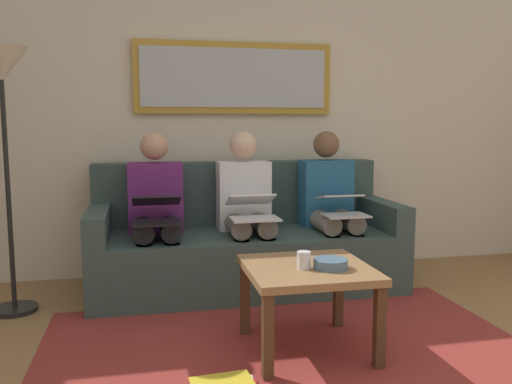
# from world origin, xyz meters

# --- Properties ---
(wall_rear) EXTENTS (6.00, 0.12, 2.60)m
(wall_rear) POSITION_xyz_m (0.00, -2.60, 1.30)
(wall_rear) COLOR beige
(wall_rear) RESTS_ON ground_plane
(area_rug) EXTENTS (2.60, 1.80, 0.01)m
(area_rug) POSITION_xyz_m (0.00, -0.85, 0.00)
(area_rug) COLOR maroon
(area_rug) RESTS_ON ground_plane
(couch) EXTENTS (2.20, 0.90, 0.90)m
(couch) POSITION_xyz_m (0.00, -2.12, 0.31)
(couch) COLOR #384C47
(couch) RESTS_ON ground_plane
(framed_mirror) EXTENTS (1.56, 0.05, 0.55)m
(framed_mirror) POSITION_xyz_m (0.00, -2.51, 1.55)
(framed_mirror) COLOR #B7892D
(coffee_table) EXTENTS (0.64, 0.64, 0.46)m
(coffee_table) POSITION_xyz_m (-0.11, -0.90, 0.39)
(coffee_table) COLOR olive
(coffee_table) RESTS_ON ground_plane
(cup) EXTENTS (0.07, 0.07, 0.09)m
(cup) POSITION_xyz_m (-0.07, -0.85, 0.50)
(cup) COLOR silver
(cup) RESTS_ON coffee_table
(bowl) EXTENTS (0.18, 0.18, 0.05)m
(bowl) POSITION_xyz_m (-0.20, -0.83, 0.48)
(bowl) COLOR slate
(bowl) RESTS_ON coffee_table
(person_left) EXTENTS (0.38, 0.58, 1.14)m
(person_left) POSITION_xyz_m (-0.64, -2.05, 0.61)
(person_left) COLOR #235B84
(person_left) RESTS_ON couch
(laptop_silver) EXTENTS (0.30, 0.35, 0.15)m
(laptop_silver) POSITION_xyz_m (-0.64, -1.80, 0.63)
(laptop_silver) COLOR silver
(person_middle) EXTENTS (0.38, 0.58, 1.14)m
(person_middle) POSITION_xyz_m (0.00, -2.05, 0.61)
(person_middle) COLOR silver
(person_middle) RESTS_ON couch
(laptop_white) EXTENTS (0.32, 0.37, 0.16)m
(laptop_white) POSITION_xyz_m (0.00, -1.82, 0.63)
(laptop_white) COLOR white
(person_right) EXTENTS (0.38, 0.58, 1.14)m
(person_right) POSITION_xyz_m (0.64, -2.05, 0.61)
(person_right) COLOR #66236B
(person_right) RESTS_ON couch
(laptop_black) EXTENTS (0.32, 0.39, 0.17)m
(laptop_black) POSITION_xyz_m (0.64, -1.82, 0.63)
(laptop_black) COLOR black
(standing_lamp) EXTENTS (0.32, 0.32, 1.66)m
(standing_lamp) POSITION_xyz_m (1.55, -1.85, 1.37)
(standing_lamp) COLOR black
(standing_lamp) RESTS_ON ground_plane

